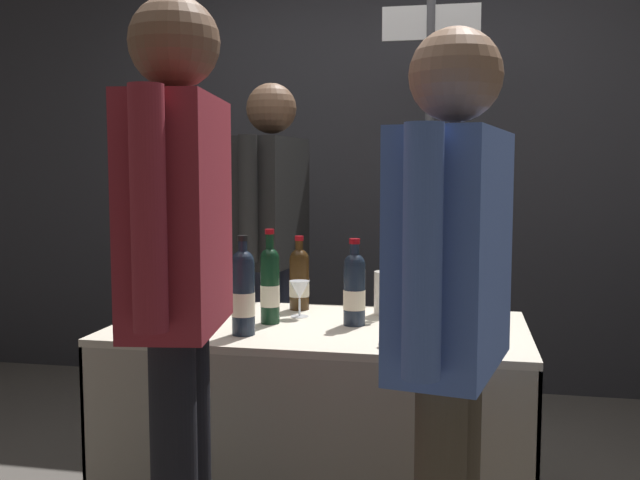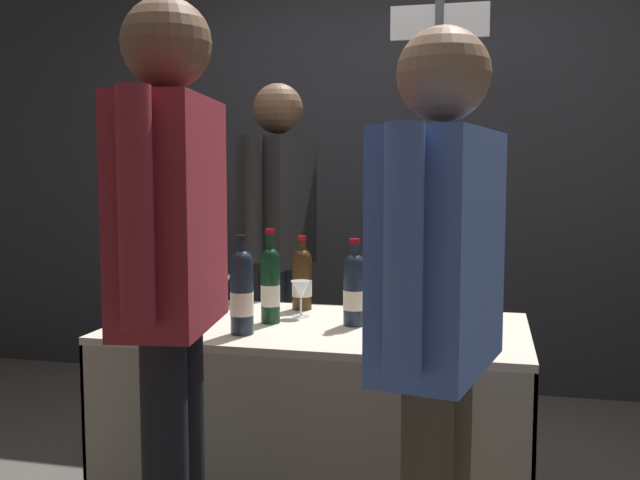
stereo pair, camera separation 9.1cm
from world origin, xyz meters
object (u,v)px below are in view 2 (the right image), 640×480
Objects in this scene: featured_wine_bottle at (302,278)px; flower_vase at (389,285)px; wine_glass_near_vendor at (301,291)px; booth_signpost at (437,172)px; tasting_table at (320,385)px; taster_foreground_right at (171,260)px; wine_glass_near_taster at (222,283)px; display_bottle_0 at (354,288)px; vendor_presenter at (279,228)px; wine_glass_mid at (465,309)px.

flower_vase reaches higher than featured_wine_bottle.
booth_signpost reaches higher than wine_glass_near_vendor.
featured_wine_bottle reaches higher than tasting_table.
booth_signpost is (0.56, 1.79, 0.23)m from taster_foreground_right.
featured_wine_bottle is 0.35m from flower_vase.
wine_glass_near_vendor reaches higher than wine_glass_near_taster.
taster_foreground_right reaches higher than display_bottle_0.
vendor_presenter is at bearing 78.29° from wine_glass_near_taster.
tasting_table is at bearing -172.95° from display_bottle_0.
featured_wine_bottle is 0.15m from wine_glass_near_vendor.
tasting_table is 0.62m from wine_glass_near_taster.
tasting_table is at bearing -29.14° from wine_glass_near_taster.
featured_wine_bottle is 2.35× the size of wine_glass_near_taster.
tasting_table is 10.62× the size of wine_glass_near_vendor.
flower_vase is 0.98m from booth_signpost.
display_bottle_0 is at bearing 167.71° from wine_glass_mid.
tasting_table is at bearing -106.32° from booth_signpost.
vendor_presenter is (-0.49, 0.71, 0.15)m from display_bottle_0.
taster_foreground_right is (-0.24, -0.69, 0.52)m from tasting_table.
booth_signpost is (0.42, 0.99, 0.44)m from wine_glass_near_vendor.
display_bottle_0 is at bearing -100.57° from booth_signpost.
wine_glass_mid is at bearing -81.26° from booth_signpost.
display_bottle_0 is at bearing -113.46° from flower_vase.
featured_wine_bottle is 0.72m from wine_glass_mid.
booth_signpost reaches higher than vendor_presenter.
wine_glass_near_taster is 0.07× the size of taster_foreground_right.
booth_signpost reaches higher than featured_wine_bottle.
display_bottle_0 is 0.39m from wine_glass_mid.
taster_foreground_right is 0.82× the size of booth_signpost.
wine_glass_near_vendor is at bearing -160.21° from flower_vase.
wine_glass_mid is at bearing -17.08° from wine_glass_near_vendor.
wine_glass_near_taster is at bearing 177.39° from flower_vase.
wine_glass_mid is (0.38, -0.08, -0.04)m from display_bottle_0.
taster_foreground_right is at bearing -107.44° from booth_signpost.
taster_foreground_right is 1.89m from booth_signpost.
wine_glass_near_vendor is (0.03, -0.14, -0.03)m from featured_wine_bottle.
wine_glass_mid is at bearing 54.26° from vendor_presenter.
taster_foreground_right reaches higher than wine_glass_near_vendor.
featured_wine_bottle is 0.17× the size of taster_foreground_right.
wine_glass_near_taster is 0.06× the size of booth_signpost.
booth_signpost is at bearing 82.83° from flower_vase.
wine_glass_near_taster is 1.00m from taster_foreground_right.
wine_glass_near_taster is at bearing 161.25° from wine_glass_mid.
taster_foreground_right is at bearing -140.17° from wine_glass_mid.
flower_vase is at bearing -97.17° from booth_signpost.
flower_vase is at bearing -34.58° from taster_foreground_right.
booth_signpost is (0.46, 0.85, 0.41)m from featured_wine_bottle.
booth_signpost is (0.79, 0.84, 0.45)m from wine_glass_near_taster.
featured_wine_bottle is at bearing -118.39° from booth_signpost.
tasting_table is 0.46m from flower_vase.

